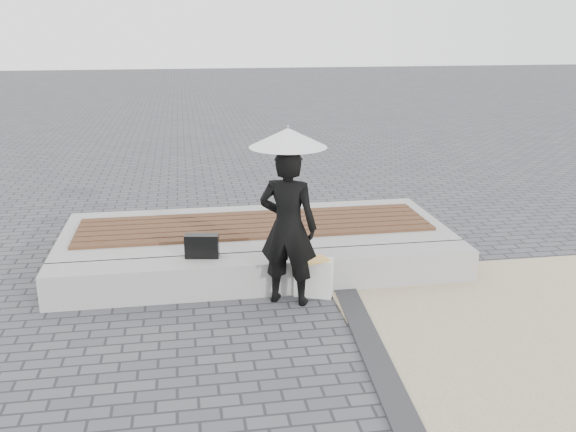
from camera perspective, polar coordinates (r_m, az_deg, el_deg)
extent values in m
plane|color=#49494E|center=(6.05, 0.22, -12.61)|extent=(80.00, 80.00, 0.00)
cube|color=#2D2D30|center=(5.78, 8.67, -14.12)|extent=(0.61, 5.20, 0.04)
cube|color=#989893|center=(7.39, -1.88, -5.19)|extent=(5.00, 0.45, 0.40)
cube|color=#9E9D9A|center=(8.50, -2.96, -2.18)|extent=(5.00, 2.00, 0.40)
imported|color=black|center=(6.84, 0.00, -1.01)|extent=(0.75, 0.64, 1.75)
cylinder|color=#A5A5AA|center=(6.71, 0.00, 2.78)|extent=(0.01, 0.01, 0.82)
cone|color=silver|center=(6.60, 0.00, 7.08)|extent=(0.82, 0.82, 0.20)
sphere|color=#A5A5AA|center=(6.58, 0.00, 8.05)|extent=(0.03, 0.03, 0.03)
cube|color=black|center=(7.33, -7.75, -2.70)|extent=(0.40, 0.20, 0.27)
cube|color=silver|center=(7.22, 2.32, -5.52)|extent=(0.46, 0.33, 0.45)
cube|color=#CB5036|center=(7.09, 2.43, -3.96)|extent=(0.35, 0.30, 0.01)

